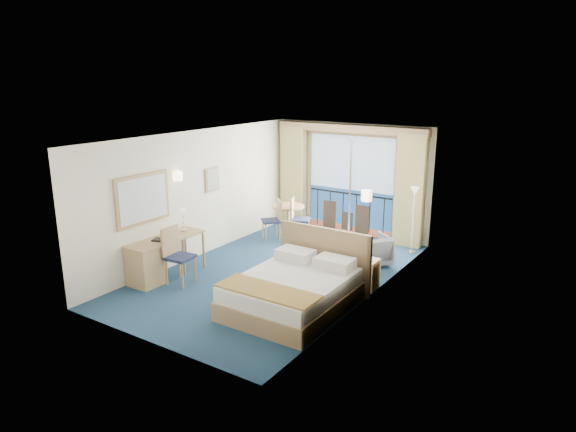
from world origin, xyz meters
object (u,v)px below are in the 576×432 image
object	(u,v)px
bed	(294,290)
nightstand	(366,273)
round_table	(288,212)
desk	(149,261)
desk_chair	(176,252)
table_chair_b	(275,217)
armchair	(372,250)
table_chair_a	(297,216)
floor_lamp	(414,204)

from	to	relation	value
bed	nightstand	xyz separation A→B (m)	(0.63, 1.45, -0.05)
bed	round_table	world-z (taller)	bed
nightstand	round_table	distance (m)	3.63
round_table	desk	bearing A→B (deg)	-96.71
desk_chair	table_chair_b	size ratio (longest dim) A/B	1.12
bed	nightstand	distance (m)	1.58
bed	armchair	world-z (taller)	bed
round_table	table_chair_b	size ratio (longest dim) A/B	0.83
desk	table_chair_a	size ratio (longest dim) A/B	1.65
table_chair_a	desk_chair	bearing A→B (deg)	147.84
armchair	desk_chair	bearing A→B (deg)	-5.29
table_chair_a	bed	bearing A→B (deg)	-173.24
bed	round_table	bearing A→B (deg)	124.44
armchair	round_table	size ratio (longest dim) A/B	0.86
floor_lamp	round_table	distance (m)	3.11
desk_chair	round_table	distance (m)	3.73
round_table	table_chair_a	xyz separation A→B (m)	(0.40, -0.22, 0.02)
desk	table_chair_a	xyz separation A→B (m)	(0.87, 3.80, 0.14)
desk	round_table	size ratio (longest dim) A/B	2.05
armchair	desk_chair	size ratio (longest dim) A/B	0.63
bed	table_chair_b	xyz separation A→B (m)	(-2.40, 2.92, 0.22)
round_table	table_chair_a	size ratio (longest dim) A/B	0.80
desk	bed	bearing A→B (deg)	11.09
floor_lamp	bed	bearing A→B (deg)	-100.02
nightstand	floor_lamp	size ratio (longest dim) A/B	0.37
armchair	table_chair_b	world-z (taller)	table_chair_b
table_chair_a	table_chair_b	xyz separation A→B (m)	(-0.43, -0.32, -0.02)
desk_chair	round_table	bearing A→B (deg)	-6.14
table_chair_b	round_table	bearing A→B (deg)	130.10
armchair	round_table	xyz separation A→B (m)	(-2.62, 0.86, 0.23)
round_table	table_chair_a	world-z (taller)	table_chair_a
armchair	table_chair_a	xyz separation A→B (m)	(-2.22, 0.64, 0.25)
desk_chair	table_chair_a	size ratio (longest dim) A/B	1.08
desk	table_chair_b	bearing A→B (deg)	82.68
desk_chair	table_chair_a	world-z (taller)	desk_chair
armchair	round_table	bearing A→B (deg)	-70.37
floor_lamp	table_chair_a	distance (m)	2.75
nightstand	desk_chair	size ratio (longest dim) A/B	0.51
bed	floor_lamp	distance (m)	3.90
floor_lamp	desk	distance (m)	5.61
floor_lamp	round_table	world-z (taller)	floor_lamp
desk	floor_lamp	bearing A→B (deg)	50.89
armchair	round_table	distance (m)	2.77
nightstand	table_chair_b	size ratio (longest dim) A/B	0.57
floor_lamp	desk_chair	distance (m)	5.12
table_chair_a	round_table	bearing A→B (deg)	36.11
floor_lamp	table_chair_a	size ratio (longest dim) A/B	1.48
table_chair_a	desk	bearing A→B (deg)	142.44
bed	desk_chair	size ratio (longest dim) A/B	2.03
table_chair_a	nightstand	bearing A→B (deg)	-149.07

